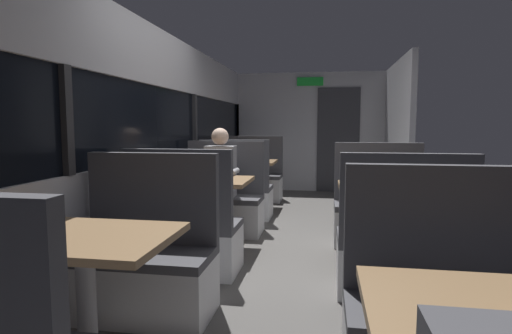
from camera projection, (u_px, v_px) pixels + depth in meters
ground_plane at (291, 258)px, 4.10m from camera, size 3.30×9.20×0.02m
carriage_window_panel_left at (150, 143)px, 4.22m from camera, size 0.09×8.48×2.30m
carriage_end_bulkhead at (313, 133)px, 8.08m from camera, size 2.90×0.11×2.30m
carriage_aisle_panel_right at (397, 134)px, 6.68m from camera, size 0.08×2.40×2.30m
dining_table_near_window at (85, 254)px, 2.13m from camera, size 0.90×0.70×0.74m
bench_near_window_facing_entry at (145, 267)px, 2.84m from camera, size 0.95×0.50×1.10m
dining_table_mid_window at (206, 189)px, 4.28m from camera, size 0.90×0.70×0.74m
bench_mid_window_facing_end at (184, 236)px, 3.63m from camera, size 0.95×0.50×1.10m
bench_mid_window_facing_entry at (223, 205)px, 5.00m from camera, size 0.95×0.50×1.10m
dining_table_far_window at (246, 167)px, 6.44m from camera, size 0.90×0.70×0.74m
bench_far_window_facing_end at (237, 194)px, 5.78m from camera, size 0.95×0.50×1.10m
bench_far_window_facing_entry at (254, 181)px, 7.16m from camera, size 0.95×0.50×1.10m
bench_front_aisle_facing_entry at (446, 331)px, 1.96m from camera, size 0.95×0.50×1.10m
dining_table_rear_aisle at (389, 197)px, 3.79m from camera, size 0.90×0.70×0.74m
bench_rear_aisle_facing_end at (401, 253)px, 3.14m from camera, size 0.95×0.50×1.10m
bench_rear_aisle_facing_entry at (378, 214)px, 4.51m from camera, size 0.95×0.50×1.10m
seated_passenger at (221, 189)px, 4.91m from camera, size 0.47×0.55×1.26m
coffee_cup_secondary at (221, 177)px, 4.10m from camera, size 0.07×0.07×0.09m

